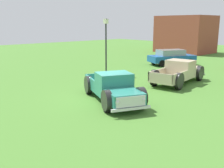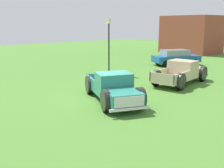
{
  "view_description": "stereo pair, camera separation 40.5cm",
  "coord_description": "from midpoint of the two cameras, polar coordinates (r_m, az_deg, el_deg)",
  "views": [
    {
      "loc": [
        10.34,
        -8.99,
        3.95
      ],
      "look_at": [
        0.57,
        -0.05,
        0.9
      ],
      "focal_mm": 42.19,
      "sensor_mm": 36.0,
      "label": 1
    },
    {
      "loc": [
        10.61,
        -8.69,
        3.95
      ],
      "look_at": [
        0.57,
        -0.05,
        0.9
      ],
      "focal_mm": 42.19,
      "sensor_mm": 36.0,
      "label": 2
    }
  ],
  "objects": [
    {
      "name": "sedan_distant_b",
      "position": [
        26.37,
        12.32,
        5.77
      ],
      "size": [
        3.51,
        4.8,
        1.49
      ],
      "color": "#195699",
      "rests_on": "ground_plane"
    },
    {
      "name": "ground_plane",
      "position": [
        14.27,
        -2.21,
        -3.12
      ],
      "size": [
        80.0,
        80.0,
        0.0
      ],
      "primitive_type": "plane",
      "color": "#477A2D"
    },
    {
      "name": "pickup_truck_foreground",
      "position": [
        13.3,
        -0.35,
        -1.03
      ],
      "size": [
        5.32,
        3.6,
        1.54
      ],
      "color": "#2D8475",
      "rests_on": "ground_plane"
    },
    {
      "name": "pickup_truck_behind_left",
      "position": [
        18.5,
        14.0,
        2.58
      ],
      "size": [
        2.6,
        5.26,
        1.54
      ],
      "color": "#C6B793",
      "rests_on": "ground_plane"
    },
    {
      "name": "lamp_post_near",
      "position": [
        20.59,
        -1.88,
        8.34
      ],
      "size": [
        0.36,
        0.36,
        4.37
      ],
      "color": "#2D2D33",
      "rests_on": "ground_plane"
    },
    {
      "name": "brick_pavilion",
      "position": [
        38.41,
        15.29,
        10.35
      ],
      "size": [
        7.01,
        5.27,
        4.99
      ],
      "color": "brown",
      "rests_on": "ground_plane"
    }
  ]
}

